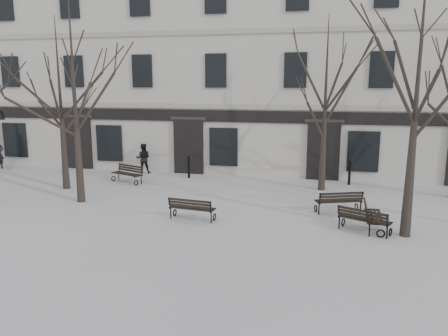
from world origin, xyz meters
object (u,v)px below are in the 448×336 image
(tree_1, at_px, (73,70))
(bench_2, at_px, (364,219))
(bench_4, at_px, (339,201))
(bench_5, at_px, (372,215))
(bench_3, at_px, (128,173))
(tree_2, at_px, (420,61))
(bench_1, at_px, (192,208))

(tree_1, distance_m, bench_2, 12.12)
(bench_2, bearing_deg, bench_4, -44.89)
(bench_5, bearing_deg, bench_4, 33.75)
(bench_3, bearing_deg, bench_2, -2.73)
(tree_2, distance_m, bench_3, 13.87)
(tree_2, height_order, bench_3, tree_2)
(bench_1, height_order, bench_2, bench_2)
(bench_2, bearing_deg, tree_1, 18.81)
(bench_1, relative_size, bench_4, 0.94)
(bench_2, relative_size, bench_3, 0.99)
(bench_1, height_order, bench_4, bench_4)
(bench_1, distance_m, bench_5, 6.17)
(tree_1, relative_size, bench_5, 4.87)
(bench_5, bearing_deg, bench_1, 95.81)
(bench_3, height_order, bench_5, bench_5)
(tree_1, distance_m, bench_5, 12.34)
(bench_4, bearing_deg, bench_2, 88.55)
(tree_2, xyz_separation_m, bench_1, (-7.14, 0.06, -5.00))
(bench_4, bearing_deg, tree_1, -16.69)
(tree_2, distance_m, bench_5, 5.10)
(bench_3, bearing_deg, bench_1, -23.71)
(tree_1, bearing_deg, bench_1, -14.76)
(tree_2, relative_size, bench_2, 4.97)
(bench_5, bearing_deg, bench_2, 149.94)
(bench_4, xyz_separation_m, bench_5, (1.01, -1.63, 0.00))
(bench_2, distance_m, bench_3, 11.77)
(tree_2, bearing_deg, bench_5, 154.07)
(tree_1, bearing_deg, bench_5, -4.76)
(bench_1, bearing_deg, tree_1, -8.14)
(tree_1, xyz_separation_m, bench_4, (10.31, 0.68, -4.83))
(tree_1, height_order, bench_2, tree_1)
(tree_1, distance_m, bench_1, 7.21)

